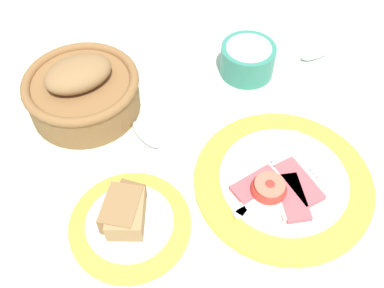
{
  "coord_description": "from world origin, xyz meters",
  "views": [
    {
      "loc": [
        -0.13,
        -0.36,
        0.58
      ],
      "look_at": [
        -0.03,
        0.07,
        0.02
      ],
      "focal_mm": 42.0,
      "sensor_mm": 36.0,
      "label": 1
    }
  ],
  "objects": [
    {
      "name": "ground_plane",
      "position": [
        0.0,
        0.0,
        0.0
      ],
      "size": [
        3.0,
        3.0,
        0.0
      ],
      "primitive_type": "plane",
      "color": "#B7CCB7"
    },
    {
      "name": "breakfast_plate",
      "position": [
        0.09,
        -0.03,
        0.01
      ],
      "size": [
        0.27,
        0.27,
        0.04
      ],
      "color": "yellow",
      "rests_on": "ground_plane"
    },
    {
      "name": "bread_plate",
      "position": [
        -0.15,
        -0.04,
        0.02
      ],
      "size": [
        0.17,
        0.17,
        0.05
      ],
      "color": "yellow",
      "rests_on": "ground_plane"
    },
    {
      "name": "sugar_cup",
      "position": [
        0.12,
        0.23,
        0.03
      ],
      "size": [
        0.1,
        0.1,
        0.06
      ],
      "color": "#337F6B",
      "rests_on": "ground_plane"
    },
    {
      "name": "bread_basket",
      "position": [
        -0.18,
        0.21,
        0.04
      ],
      "size": [
        0.19,
        0.19,
        0.1
      ],
      "color": "brown",
      "rests_on": "ground_plane"
    },
    {
      "name": "teaspoon_by_saucer",
      "position": [
        0.24,
        0.23,
        0.01
      ],
      "size": [
        0.19,
        0.07,
        0.01
      ],
      "rotation": [
        0.0,
        0.0,
        0.27
      ],
      "color": "silver",
      "rests_on": "ground_plane"
    },
    {
      "name": "teaspoon_near_cup",
      "position": [
        -0.08,
        0.09,
        0.01
      ],
      "size": [
        0.09,
        0.18,
        0.01
      ],
      "rotation": [
        0.0,
        0.0,
        1.98
      ],
      "color": "silver",
      "rests_on": "ground_plane"
    }
  ]
}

